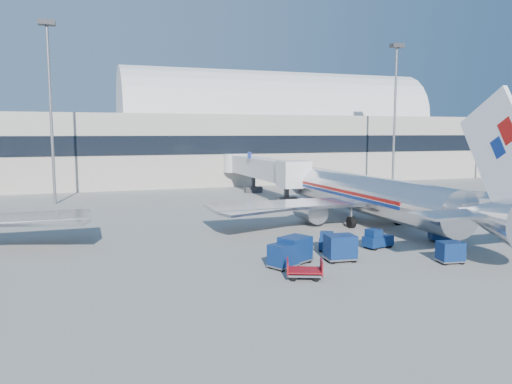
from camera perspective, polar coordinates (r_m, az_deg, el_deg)
name	(u,v)px	position (r m, az deg, el deg)	size (l,w,h in m)	color
ground	(294,241)	(41.92, 4.36, -5.61)	(260.00, 260.00, 0.00)	gray
terminal	(99,141)	(93.57, -17.45, 5.60)	(170.00, 28.15, 21.00)	#B2AA9E
airliner_main	(370,195)	(49.98, 12.90, -0.34)	(32.00, 37.26, 12.07)	silver
jetbridge_near	(258,168)	(72.60, 0.25, 2.81)	(4.40, 27.50, 6.25)	silver
mast_west	(50,85)	(67.90, -22.52, 11.19)	(2.00, 1.20, 22.60)	slate
mast_east	(395,95)	(82.10, 15.64, 10.61)	(2.00, 1.20, 22.60)	slate
barrier_near	(453,220)	(53.05, 21.64, -2.95)	(3.00, 0.55, 0.90)	#9E9E96
barrier_mid	(480,218)	(55.24, 24.24, -2.70)	(3.00, 0.55, 0.90)	#9E9E96
barrier_far	(506,216)	(57.54, 26.64, -2.46)	(3.00, 0.55, 0.90)	#9E9E96
tug_lead	(377,239)	(40.31, 13.65, -5.26)	(2.58, 1.73, 1.54)	#0A2252
tug_right	(442,234)	(44.42, 20.46, -4.47)	(2.39, 1.69, 1.41)	#0A2252
tug_left	(327,241)	(39.00, 8.08, -5.58)	(2.10, 2.54, 1.48)	#0A2252
cart_train_a	(340,247)	(35.70, 9.62, -6.24)	(2.27, 1.82, 1.87)	#0A2252
cart_train_b	(295,249)	(34.67, 4.47, -6.54)	(2.65, 2.45, 1.88)	#0A2252
cart_train_c	(283,255)	(33.50, 3.14, -7.23)	(2.30, 2.10, 1.65)	#0A2252
cart_solo_near	(450,252)	(37.25, 21.33, -6.38)	(1.88, 1.55, 1.50)	#0A2252
cart_open_red	(305,272)	(31.36, 5.61, -9.10)	(2.60, 2.24, 0.59)	slate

